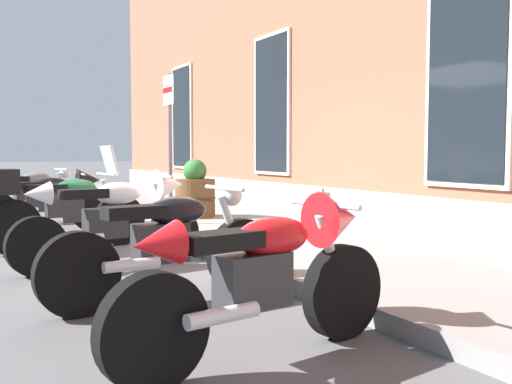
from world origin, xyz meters
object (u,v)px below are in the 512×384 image
Objects in this scene: motorcycle_grey_naked at (32,196)px; motorcycle_green_touring at (60,207)px; parking_sign at (169,127)px; motorcycle_black_sport at (51,198)px; barrel_planter at (195,193)px; motorcycle_black_naked at (169,245)px; motorcycle_red_sport at (270,270)px; motorcycle_white_sport at (118,214)px.

motorcycle_green_touring is (3.26, -0.08, 0.08)m from motorcycle_grey_naked.
motorcycle_black_sport is at bearing -115.70° from parking_sign.
motorcycle_black_sport is 2.32m from barrel_planter.
motorcycle_red_sport is at bearing 3.31° from motorcycle_black_naked.
parking_sign is (-0.84, 1.76, 1.08)m from motorcycle_green_touring.
motorcycle_black_naked is (4.68, 0.19, -0.06)m from motorcycle_black_sport.
motorcycle_grey_naked is 1.01× the size of motorcycle_green_touring.
motorcycle_white_sport is at bearing 3.52° from motorcycle_grey_naked.
motorcycle_black_sport is 0.96× the size of motorcycle_white_sport.
parking_sign reaches higher than motorcycle_black_sport.
motorcycle_white_sport is at bearing 178.64° from motorcycle_black_naked.
motorcycle_green_touring is at bearing -4.83° from motorcycle_black_sport.
motorcycle_white_sport reaches higher than motorcycle_black_sport.
parking_sign is at bearing 166.01° from motorcycle_red_sport.
motorcycle_white_sport reaches higher than motorcycle_red_sport.
motorcycle_black_sport is 1.63m from motorcycle_green_touring.
motorcycle_green_touring reaches higher than motorcycle_grey_naked.
motorcycle_green_touring is 3.08m from motorcycle_black_naked.
parking_sign is at bearing 147.34° from motorcycle_white_sport.
motorcycle_black_sport is at bearing -177.72° from motorcycle_black_naked.
barrel_planter reaches higher than motorcycle_white_sport.
motorcycle_white_sport is 0.94× the size of parking_sign.
parking_sign is (-5.43, 1.35, 1.09)m from motorcycle_red_sport.
motorcycle_white_sport reaches higher than motorcycle_black_naked.
motorcycle_grey_naked is 3.26m from motorcycle_green_touring.
motorcycle_white_sport is (4.60, 0.28, 0.09)m from motorcycle_grey_naked.
barrel_planter is (-1.52, 2.46, -0.01)m from motorcycle_green_touring.
motorcycle_red_sport is at bearing 0.84° from motorcycle_white_sport.
motorcycle_white_sport is (2.97, 0.23, 0.03)m from motorcycle_black_sport.
motorcycle_red_sport reaches higher than motorcycle_black_sport.
parking_sign is (-3.90, 1.44, 1.15)m from motorcycle_black_naked.
motorcycle_green_touring reaches higher than motorcycle_red_sport.
barrel_planter is (0.10, 2.32, 0.00)m from motorcycle_black_sport.
motorcycle_black_sport is at bearing -92.43° from barrel_planter.
motorcycle_red_sport is (7.85, 0.33, 0.07)m from motorcycle_grey_naked.
motorcycle_grey_naked is at bearing -176.48° from motorcycle_white_sport.
motorcycle_red_sport is 0.89× the size of parking_sign.
motorcycle_grey_naked is 7.86m from motorcycle_red_sport.
motorcycle_grey_naked is at bearing -145.18° from parking_sign.
motorcycle_black_sport is 1.01× the size of motorcycle_red_sport.
motorcycle_black_naked is 5.06m from barrel_planter.
motorcycle_green_touring is 0.96× the size of motorcycle_black_naked.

